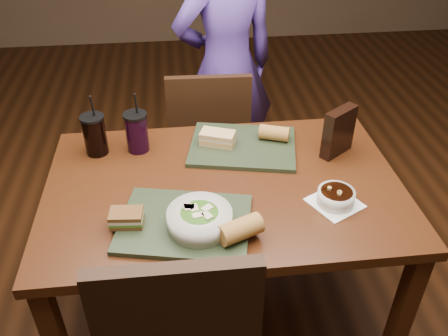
% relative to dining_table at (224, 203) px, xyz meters
% --- Properties ---
extents(ground, '(6.00, 6.00, 0.00)m').
position_rel_dining_table_xyz_m(ground, '(0.00, 0.00, -0.66)').
color(ground, '#381C0B').
rests_on(ground, ground).
extents(dining_table, '(1.30, 0.85, 0.75)m').
position_rel_dining_table_xyz_m(dining_table, '(0.00, 0.00, 0.00)').
color(dining_table, '#401E0C').
rests_on(dining_table, ground).
extents(chair_far, '(0.41, 0.41, 0.91)m').
position_rel_dining_table_xyz_m(chair_far, '(-0.00, 0.68, -0.15)').
color(chair_far, black).
rests_on(chair_far, ground).
extents(diner, '(0.65, 0.51, 1.56)m').
position_rel_dining_table_xyz_m(diner, '(0.12, 0.96, 0.12)').
color(diner, '#4F3491').
rests_on(diner, ground).
extents(tray_near, '(0.48, 0.40, 0.02)m').
position_rel_dining_table_xyz_m(tray_near, '(-0.15, -0.21, 0.10)').
color(tray_near, '#232E1B').
rests_on(tray_near, dining_table).
extents(tray_far, '(0.48, 0.40, 0.02)m').
position_rel_dining_table_xyz_m(tray_far, '(0.10, 0.23, 0.10)').
color(tray_far, '#232E1B').
rests_on(tray_far, dining_table).
extents(salad_bowl, '(0.21, 0.21, 0.07)m').
position_rel_dining_table_xyz_m(salad_bowl, '(-0.11, -0.24, 0.14)').
color(salad_bowl, silver).
rests_on(salad_bowl, tray_near).
extents(soup_bowl, '(0.21, 0.21, 0.06)m').
position_rel_dining_table_xyz_m(soup_bowl, '(0.37, -0.16, 0.12)').
color(soup_bowl, white).
rests_on(soup_bowl, dining_table).
extents(sandwich_near, '(0.11, 0.08, 0.05)m').
position_rel_dining_table_xyz_m(sandwich_near, '(-0.34, -0.20, 0.13)').
color(sandwich_near, '#593819').
rests_on(sandwich_near, tray_near).
extents(sandwich_far, '(0.15, 0.12, 0.05)m').
position_rel_dining_table_xyz_m(sandwich_far, '(0.00, 0.24, 0.14)').
color(sandwich_far, tan).
rests_on(sandwich_far, tray_far).
extents(baguette_near, '(0.15, 0.12, 0.07)m').
position_rel_dining_table_xyz_m(baguette_near, '(0.02, -0.30, 0.14)').
color(baguette_near, '#AD7533').
rests_on(baguette_near, tray_near).
extents(baguette_far, '(0.13, 0.10, 0.06)m').
position_rel_dining_table_xyz_m(baguette_far, '(0.24, 0.25, 0.14)').
color(baguette_far, '#AD7533').
rests_on(baguette_far, tray_far).
extents(cup_cola, '(0.09, 0.09, 0.26)m').
position_rel_dining_table_xyz_m(cup_cola, '(-0.48, 0.26, 0.17)').
color(cup_cola, black).
rests_on(cup_cola, dining_table).
extents(cup_berry, '(0.09, 0.09, 0.25)m').
position_rel_dining_table_xyz_m(cup_berry, '(-0.32, 0.27, 0.17)').
color(cup_berry, black).
rests_on(cup_berry, dining_table).
extents(chip_bag, '(0.15, 0.12, 0.20)m').
position_rel_dining_table_xyz_m(chip_bag, '(0.47, 0.15, 0.19)').
color(chip_bag, black).
rests_on(chip_bag, dining_table).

